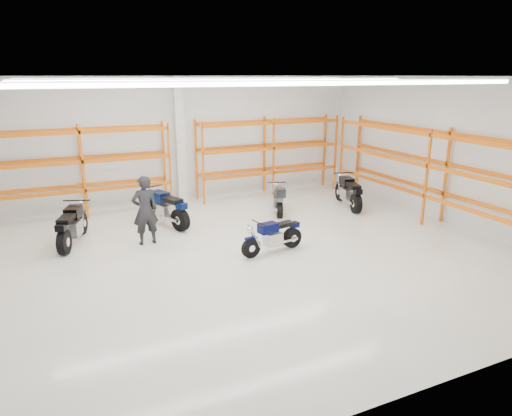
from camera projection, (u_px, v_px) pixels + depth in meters
name	position (u px, v px, depth m)	size (l,w,h in m)	color
ground	(244.00, 255.00, 11.92)	(14.00, 14.00, 0.00)	beige
room_shell	(243.00, 129.00, 11.02)	(14.02, 12.02, 4.51)	silver
motorcycle_main	(275.00, 236.00, 12.04)	(1.87, 0.62, 0.92)	black
motorcycle_back_a	(72.00, 227.00, 12.51)	(1.06, 2.18, 1.12)	black
motorcycle_back_b	(165.00, 209.00, 14.10)	(1.14, 2.23, 1.16)	black
motorcycle_back_c	(278.00, 199.00, 15.38)	(1.00, 1.95, 1.04)	black
motorcycle_back_d	(349.00, 193.00, 16.08)	(0.96, 2.27, 1.13)	black
standing_man	(145.00, 210.00, 12.47)	(0.71, 0.47, 1.94)	black
structural_column	(180.00, 141.00, 16.37)	(0.32, 0.32, 4.50)	white
pallet_racking_back_left	(82.00, 163.00, 14.85)	(5.67, 0.87, 3.00)	#E75B0C
pallet_racking_back_right	(269.00, 149.00, 17.56)	(5.67, 0.87, 3.00)	#E75B0C
pallet_racking_side	(437.00, 167.00, 14.00)	(0.87, 9.07, 3.00)	#E75B0C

